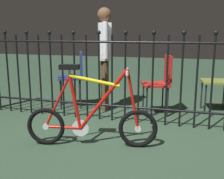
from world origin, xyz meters
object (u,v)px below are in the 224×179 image
(chair_red, at_px, (161,79))
(person_visitor, at_px, (105,51))
(bicycle, at_px, (91,119))
(chair_navy, at_px, (75,73))
(chair_olive, at_px, (222,77))

(chair_red, distance_m, person_visitor, 0.94)
(bicycle, distance_m, chair_red, 1.50)
(chair_navy, bearing_deg, chair_olive, 8.36)
(chair_olive, bearing_deg, bicycle, -129.45)
(chair_red, xyz_separation_m, chair_navy, (-1.36, 0.04, 0.02))
(bicycle, bearing_deg, chair_red, 67.48)
(chair_red, relative_size, chair_navy, 0.98)
(chair_navy, relative_size, person_visitor, 0.57)
(chair_olive, xyz_separation_m, chair_red, (-0.86, -0.36, -0.01))
(chair_red, xyz_separation_m, person_visitor, (-0.86, 0.02, 0.39))
(chair_olive, height_order, chair_navy, chair_navy)
(person_visitor, bearing_deg, chair_red, -1.28)
(chair_navy, bearing_deg, bicycle, -60.53)
(chair_olive, bearing_deg, person_visitor, -168.67)
(bicycle, height_order, chair_olive, chair_olive)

